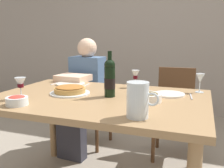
{
  "coord_description": "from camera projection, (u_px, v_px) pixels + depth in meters",
  "views": [
    {
      "loc": [
        0.67,
        -1.58,
        1.18
      ],
      "look_at": [
        0.09,
        0.04,
        0.85
      ],
      "focal_mm": 40.13,
      "sensor_mm": 36.0,
      "label": 1
    }
  ],
  "objects": [
    {
      "name": "spoon_right_setting",
      "position": [
        149.0,
        93.0,
        1.87
      ],
      "size": [
        0.02,
        0.16,
        0.0
      ],
      "primitive_type": "cube",
      "rotation": [
        0.0,
        0.0,
        1.58
      ],
      "color": "silver",
      "rests_on": "dining_table"
    },
    {
      "name": "salad_bowl",
      "position": [
        17.0,
        100.0,
        1.54
      ],
      "size": [
        0.14,
        0.14,
        0.06
      ],
      "color": "silver",
      "rests_on": "dining_table"
    },
    {
      "name": "fork_left_setting",
      "position": [
        56.0,
        83.0,
        2.26
      ],
      "size": [
        0.01,
        0.16,
        0.0
      ],
      "primitive_type": "cube",
      "rotation": [
        0.0,
        0.0,
        1.57
      ],
      "color": "silver",
      "rests_on": "dining_table"
    },
    {
      "name": "wine_glass_centre",
      "position": [
        20.0,
        84.0,
        1.68
      ],
      "size": [
        0.07,
        0.07,
        0.15
      ],
      "color": "silver",
      "rests_on": "dining_table"
    },
    {
      "name": "olive_bowl",
      "position": [
        148.0,
        97.0,
        1.62
      ],
      "size": [
        0.17,
        0.17,
        0.07
      ],
      "color": "white",
      "rests_on": "dining_table"
    },
    {
      "name": "wine_glass_left_diner",
      "position": [
        135.0,
        75.0,
        2.07
      ],
      "size": [
        0.07,
        0.07,
        0.14
      ],
      "color": "silver",
      "rests_on": "dining_table"
    },
    {
      "name": "baked_tart",
      "position": [
        70.0,
        90.0,
        1.85
      ],
      "size": [
        0.29,
        0.29,
        0.06
      ],
      "color": "silver",
      "rests_on": "dining_table"
    },
    {
      "name": "wine_glass_right_diner",
      "position": [
        200.0,
        79.0,
        1.88
      ],
      "size": [
        0.06,
        0.06,
        0.14
      ],
      "color": "silver",
      "rests_on": "dining_table"
    },
    {
      "name": "dining_table",
      "position": [
        99.0,
        109.0,
        1.78
      ],
      "size": [
        1.5,
        1.0,
        0.76
      ],
      "color": "#9E7A51",
      "rests_on": "ground"
    },
    {
      "name": "knife_left_setting",
      "position": [
        86.0,
        85.0,
        2.15
      ],
      "size": [
        0.02,
        0.18,
        0.0
      ],
      "primitive_type": "cube",
      "rotation": [
        0.0,
        0.0,
        1.63
      ],
      "color": "silver",
      "rests_on": "dining_table"
    },
    {
      "name": "back_wall",
      "position": [
        158.0,
        21.0,
        3.81
      ],
      "size": [
        8.0,
        0.1,
        2.8
      ],
      "primitive_type": "cube",
      "color": "#A3998E",
      "rests_on": "ground"
    },
    {
      "name": "dinner_plate_right_setting",
      "position": [
        170.0,
        94.0,
        1.82
      ],
      "size": [
        0.22,
        0.22,
        0.01
      ],
      "primitive_type": "cylinder",
      "color": "white",
      "rests_on": "dining_table"
    },
    {
      "name": "chair_right",
      "position": [
        175.0,
        106.0,
        2.47
      ],
      "size": [
        0.42,
        0.42,
        0.87
      ],
      "rotation": [
        0.0,
        0.0,
        3.19
      ],
      "color": "brown",
      "rests_on": "ground"
    },
    {
      "name": "wine_bottle",
      "position": [
        110.0,
        78.0,
        1.74
      ],
      "size": [
        0.08,
        0.08,
        0.32
      ],
      "color": "black",
      "rests_on": "dining_table"
    },
    {
      "name": "diner_left",
      "position": [
        82.0,
        92.0,
        2.55
      ],
      "size": [
        0.35,
        0.52,
        1.16
      ],
      "rotation": [
        0.0,
        0.0,
        3.08
      ],
      "color": "#4C6B93",
      "rests_on": "ground"
    },
    {
      "name": "knife_right_setting",
      "position": [
        191.0,
        96.0,
        1.77
      ],
      "size": [
        0.03,
        0.18,
        0.0
      ],
      "primitive_type": "cube",
      "rotation": [
        0.0,
        0.0,
        1.69
      ],
      "color": "silver",
      "rests_on": "dining_table"
    },
    {
      "name": "water_pitcher",
      "position": [
        138.0,
        102.0,
        1.3
      ],
      "size": [
        0.17,
        0.12,
        0.19
      ],
      "color": "silver",
      "rests_on": "dining_table"
    },
    {
      "name": "chair_left",
      "position": [
        93.0,
        98.0,
        2.78
      ],
      "size": [
        0.43,
        0.43,
        0.87
      ],
      "rotation": [
        0.0,
        0.0,
        3.08
      ],
      "color": "brown",
      "rests_on": "ground"
    },
    {
      "name": "dinner_plate_left_setting",
      "position": [
        70.0,
        84.0,
        2.2
      ],
      "size": [
        0.25,
        0.25,
        0.01
      ],
      "primitive_type": "cylinder",
      "color": "silver",
      "rests_on": "dining_table"
    }
  ]
}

